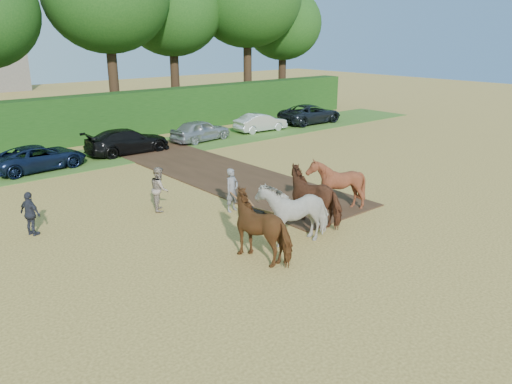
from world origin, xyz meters
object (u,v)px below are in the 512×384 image
(spectator_far, at_px, (30,214))
(plough_team, at_px, (303,202))
(parked_cars, at_px, (156,138))
(spectator_near, at_px, (160,189))

(spectator_far, bearing_deg, plough_team, -149.73)
(spectator_far, relative_size, parked_cars, 0.04)
(plough_team, relative_size, parked_cars, 0.19)
(spectator_far, xyz_separation_m, plough_team, (7.56, -5.76, 0.24))
(spectator_near, height_order, plough_team, plough_team)
(spectator_near, bearing_deg, parked_cars, -1.46)
(spectator_near, distance_m, spectator_far, 4.78)
(spectator_near, bearing_deg, spectator_far, 109.96)
(spectator_far, xyz_separation_m, parked_cars, (10.13, 9.27, -0.09))
(spectator_near, xyz_separation_m, parked_cars, (5.40, 9.87, -0.19))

